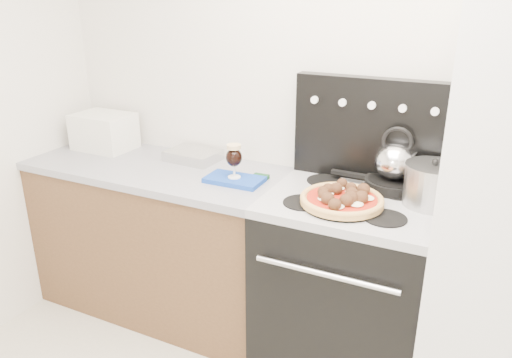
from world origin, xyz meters
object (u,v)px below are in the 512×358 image
Objects in this scene: stove_body at (346,289)px; skillet at (393,184)px; pizza at (342,198)px; beer_glass at (234,161)px; tea_kettle at (396,158)px; stock_pot at (432,186)px; toaster_oven at (104,131)px; oven_mitt at (234,180)px; base_cabinet at (162,241)px; pizza_pan at (341,205)px.

skillet is (0.14, 0.20, 0.50)m from stove_body.
skillet is (0.16, 0.30, -0.01)m from pizza.
stove_body is at bearing -125.10° from skillet.
beer_glass is (-0.60, -0.01, 0.57)m from stove_body.
skillet reaches higher than stove_body.
pizza is at bearing -8.94° from beer_glass.
tea_kettle is 0.89× the size of stock_pot.
toaster_oven is 1.93× the size of beer_glass.
skillet is (0.74, 0.21, 0.03)m from oven_mitt.
pizza is (-0.02, -0.10, 0.52)m from stove_body.
pizza is (1.08, -0.13, 0.53)m from base_cabinet.
toaster_oven is 1.40× the size of stock_pot.
stock_pot is at bearing 2.22° from base_cabinet.
base_cabinet is at bearing 175.92° from beer_glass.
oven_mitt is 0.79× the size of pizza.
base_cabinet is 1.65× the size of stove_body.
toaster_oven is 1.71m from skillet.
beer_glass is 0.77m from skillet.
toaster_oven is 1.57m from pizza.
pizza reaches higher than skillet.
stove_body is 0.53m from pizza.
tea_kettle is 0.23m from stock_pot.
stock_pot reaches higher than oven_mitt.
toaster_oven is at bearing 170.97° from beer_glass.
oven_mitt is 1.19× the size of stock_pot.
beer_glass is 0.93m from stock_pot.
base_cabinet is 1.54m from stock_pot.
beer_glass is (0.97, -0.15, 0.01)m from toaster_oven.
oven_mitt is 0.10m from beer_glass.
beer_glass is 0.49× the size of pizza.
toaster_oven reaches higher than oven_mitt.
beer_glass is 0.82× the size of tea_kettle.
pizza_pan is 0.40m from stock_pot.
tea_kettle is at bearing 62.04° from pizza.
beer_glass is at bearing -8.04° from toaster_oven.
skillet reaches higher than base_cabinet.
stock_pot is (0.32, 0.08, 0.57)m from stove_body.
toaster_oven reaches higher than beer_glass.
base_cabinet is 5.09× the size of oven_mitt.
beer_glass reaches higher than skillet.
tea_kettle reaches higher than base_cabinet.
stove_body is at bearing 78.68° from pizza_pan.
pizza_pan is at bearing -101.32° from stove_body.
skillet is at bearing 62.04° from pizza.
base_cabinet is at bearing -177.78° from stock_pot.
beer_glass is 0.73× the size of stock_pot.
skillet is (1.71, 0.05, -0.06)m from toaster_oven.
pizza_pan is at bearing -8.00° from toaster_oven.
toaster_oven is 0.98m from oven_mitt.
toaster_oven is (-0.46, 0.12, 0.58)m from base_cabinet.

